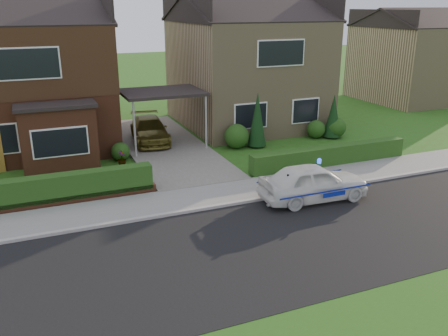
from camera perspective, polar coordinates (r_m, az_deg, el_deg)
ground at (r=14.04m, az=5.23°, el=-9.24°), size 120.00×120.00×0.00m
road at (r=14.04m, az=5.23°, el=-9.24°), size 60.00×6.00×0.02m
kerb at (r=16.49m, az=0.33°, el=-4.45°), size 60.00×0.16×0.12m
sidewalk at (r=17.39m, az=-1.02°, el=-3.20°), size 60.00×2.00×0.10m
driveway at (r=23.59m, az=-7.21°, el=2.71°), size 3.80×12.00×0.12m
house_left at (r=24.95m, az=-22.61°, el=11.12°), size 7.50×9.53×7.25m
house_right at (r=27.65m, az=2.66°, el=12.85°), size 7.50×8.06×7.25m
carport_link at (r=22.96m, az=-7.44°, el=8.91°), size 3.80×3.00×2.77m
dwarf_wall at (r=17.42m, az=-20.64°, el=-3.99°), size 7.70×0.25×0.36m
hedge_left at (r=17.63m, az=-20.60°, el=-4.35°), size 7.50×0.55×0.90m
hedge_right at (r=21.07m, az=12.52°, el=0.22°), size 7.50×0.55×0.80m
shrub_left_mid at (r=21.13m, az=-16.50°, el=1.82°), size 1.32×1.32×1.32m
shrub_left_near at (r=21.69m, az=-12.35°, el=1.94°), size 0.84×0.84×0.84m
shrub_right_near at (r=23.03m, az=1.53°, el=3.84°), size 1.20×1.20×1.20m
shrub_right_mid at (r=25.31m, az=11.02°, el=4.61°), size 0.96×0.96×0.96m
shrub_right_far at (r=25.62m, az=13.27°, el=4.76°), size 1.08×1.08×1.08m
conifer_a at (r=23.10m, az=4.02°, el=5.64°), size 0.90×0.90×2.60m
conifer_b at (r=25.37m, az=13.00°, el=5.95°), size 0.90×0.90×2.20m
neighbour_right at (r=37.54m, az=21.69°, el=11.56°), size 6.50×7.00×5.20m
police_car at (r=17.09m, az=10.70°, el=-1.73°), size 3.61×4.00×1.50m
driveway_car at (r=24.10m, az=-8.95°, el=4.58°), size 2.10×4.24×1.18m
potted_plant_b at (r=18.39m, az=-15.71°, el=-1.64°), size 0.51×0.49×0.72m
potted_plant_c at (r=20.95m, az=-12.19°, el=1.09°), size 0.51×0.51×0.66m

